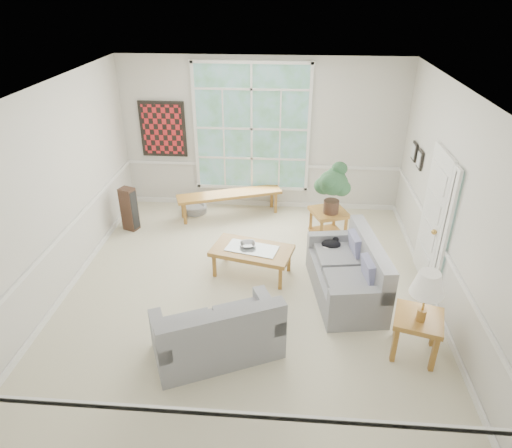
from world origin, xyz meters
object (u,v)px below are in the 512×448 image
(coffee_table, at_px, (252,261))
(end_table, at_px, (328,225))
(loveseat_right, at_px, (346,269))
(loveseat_front, at_px, (217,326))
(side_table, at_px, (415,335))

(coffee_table, bearing_deg, end_table, 57.34)
(loveseat_right, height_order, end_table, loveseat_right)
(loveseat_right, distance_m, loveseat_front, 2.18)
(loveseat_right, xyz_separation_m, coffee_table, (-1.43, 0.44, -0.22))
(loveseat_right, bearing_deg, loveseat_front, -150.60)
(coffee_table, distance_m, side_table, 2.72)
(loveseat_front, relative_size, end_table, 2.65)
(end_table, bearing_deg, coffee_table, -136.55)
(loveseat_front, distance_m, end_table, 3.37)
(side_table, bearing_deg, end_table, 108.01)
(coffee_table, relative_size, side_table, 2.13)
(loveseat_front, bearing_deg, side_table, -20.22)
(loveseat_right, bearing_deg, coffee_table, 154.06)
(loveseat_front, distance_m, coffee_table, 1.82)
(loveseat_front, relative_size, coffee_table, 1.24)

